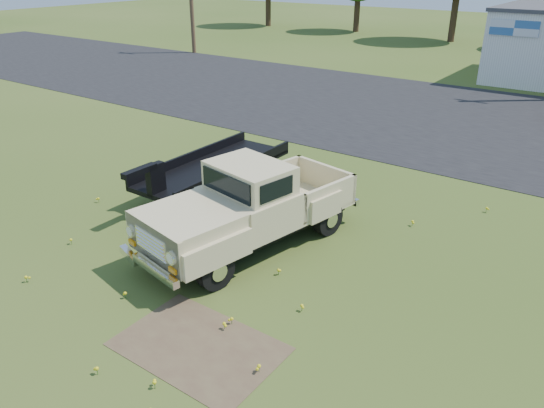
# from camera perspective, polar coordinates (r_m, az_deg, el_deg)

# --- Properties ---
(ground) EXTENTS (140.00, 140.00, 0.00)m
(ground) POSITION_cam_1_polar(r_m,az_deg,el_deg) (12.90, -3.73, -5.57)
(ground) COLOR #384F19
(ground) RESTS_ON ground
(asphalt_lot) EXTENTS (90.00, 14.00, 0.02)m
(asphalt_lot) POSITION_cam_1_polar(r_m,az_deg,el_deg) (25.46, 18.24, 8.75)
(asphalt_lot) COLOR black
(asphalt_lot) RESTS_ON ground
(dirt_patch_a) EXTENTS (3.00, 2.00, 0.01)m
(dirt_patch_a) POSITION_cam_1_polar(r_m,az_deg,el_deg) (10.25, -7.88, -14.95)
(dirt_patch_a) COLOR brown
(dirt_patch_a) RESTS_ON ground
(dirt_patch_b) EXTENTS (2.20, 1.60, 0.01)m
(dirt_patch_b) POSITION_cam_1_polar(r_m,az_deg,el_deg) (16.47, -1.50, 1.50)
(dirt_patch_b) COLOR brown
(dirt_patch_b) RESTS_ON ground
(vintage_pickup_truck) EXTENTS (3.44, 6.32, 2.17)m
(vintage_pickup_truck) POSITION_cam_1_polar(r_m,az_deg,el_deg) (12.87, -2.33, -0.15)
(vintage_pickup_truck) COLOR beige
(vintage_pickup_truck) RESTS_ON ground
(flatbed_trailer) EXTENTS (1.95, 5.82, 1.59)m
(flatbed_trailer) POSITION_cam_1_polar(r_m,az_deg,el_deg) (16.40, -6.25, 4.25)
(flatbed_trailer) COLOR black
(flatbed_trailer) RESTS_ON ground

